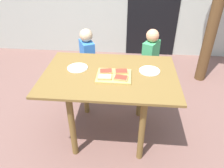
# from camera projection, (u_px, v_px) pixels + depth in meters

# --- Properties ---
(ground_plane) EXTENTS (16.00, 16.00, 0.00)m
(ground_plane) POSITION_uv_depth(u_px,v_px,m) (110.00, 131.00, 2.53)
(ground_plane) COLOR brown
(house_door) EXTENTS (0.90, 0.02, 2.00)m
(house_door) POSITION_uv_depth(u_px,v_px,m) (154.00, 0.00, 3.75)
(house_door) COLOR black
(house_door) RESTS_ON ground
(dining_table) EXTENTS (1.30, 0.88, 0.77)m
(dining_table) POSITION_uv_depth(u_px,v_px,m) (110.00, 84.00, 2.18)
(dining_table) COLOR brown
(dining_table) RESTS_ON ground
(cutting_board) EXTENTS (0.32, 0.26, 0.02)m
(cutting_board) POSITION_uv_depth(u_px,v_px,m) (114.00, 76.00, 2.06)
(cutting_board) COLOR tan
(cutting_board) RESTS_ON dining_table
(pizza_slice_far_right) EXTENTS (0.13, 0.10, 0.02)m
(pizza_slice_far_right) POSITION_uv_depth(u_px,v_px,m) (121.00, 71.00, 2.09)
(pizza_slice_far_right) COLOR tan
(pizza_slice_far_right) RESTS_ON cutting_board
(pizza_slice_far_left) EXTENTS (0.14, 0.10, 0.02)m
(pizza_slice_far_left) POSITION_uv_depth(u_px,v_px,m) (106.00, 71.00, 2.10)
(pizza_slice_far_left) COLOR tan
(pizza_slice_far_left) RESTS_ON cutting_board
(pizza_slice_near_right) EXTENTS (0.13, 0.10, 0.02)m
(pizza_slice_near_right) POSITION_uv_depth(u_px,v_px,m) (121.00, 78.00, 1.99)
(pizza_slice_near_right) COLOR tan
(pizza_slice_near_right) RESTS_ON cutting_board
(pizza_slice_near_left) EXTENTS (0.13, 0.09, 0.02)m
(pizza_slice_near_left) POSITION_uv_depth(u_px,v_px,m) (105.00, 77.00, 2.01)
(pizza_slice_near_left) COLOR tan
(pizza_slice_near_left) RESTS_ON cutting_board
(plate_white_right) EXTENTS (0.20, 0.20, 0.01)m
(plate_white_right) POSITION_uv_depth(u_px,v_px,m) (149.00, 71.00, 2.15)
(plate_white_right) COLOR white
(plate_white_right) RESTS_ON dining_table
(plate_white_left) EXTENTS (0.20, 0.20, 0.01)m
(plate_white_left) POSITION_uv_depth(u_px,v_px,m) (78.00, 68.00, 2.20)
(plate_white_left) COLOR white
(plate_white_left) RESTS_ON dining_table
(child_left) EXTENTS (0.23, 0.28, 0.97)m
(child_left) POSITION_uv_depth(u_px,v_px,m) (88.00, 60.00, 2.83)
(child_left) COLOR #413E3E
(child_left) RESTS_ON ground
(child_right) EXTENTS (0.24, 0.28, 0.96)m
(child_right) POSITION_uv_depth(u_px,v_px,m) (150.00, 60.00, 2.87)
(child_right) COLOR #35354E
(child_right) RESTS_ON ground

